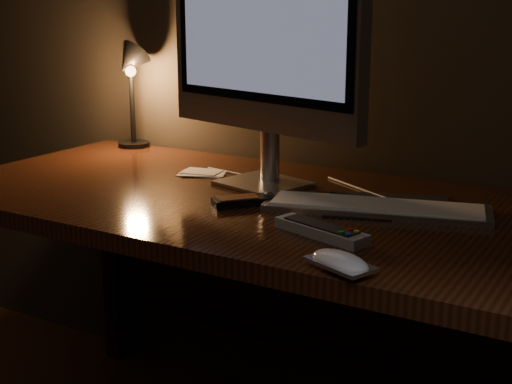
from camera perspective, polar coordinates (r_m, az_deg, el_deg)
The scene contains 10 objects.
desk at distance 1.75m, azimuth 1.28°, elevation -4.00°, with size 1.60×0.75×0.75m.
monitor at distance 1.72m, azimuth 0.51°, elevation 12.74°, with size 0.59×0.22×0.63m.
keyboard at distance 1.57m, azimuth 9.59°, elevation -1.21°, with size 0.49×0.14×0.02m, color silver.
mousepad at distance 1.61m, azimuth 10.50°, elevation -1.13°, with size 0.27×0.22×0.00m, color black.
mouse at distance 1.21m, azimuth 6.74°, elevation -5.80°, with size 0.12×0.06×0.02m, color white.
media_remote at distance 1.60m, azimuth -0.90°, elevation -0.68°, with size 0.13×0.14×0.03m.
tv_remote at distance 1.39m, azimuth 5.22°, elevation -3.06°, with size 0.21×0.11×0.03m.
papers at distance 1.90m, azimuth -4.32°, elevation 1.54°, with size 0.12×0.08×0.01m, color white.
desk_lamp at distance 2.22m, azimuth -10.02°, elevation 9.11°, with size 0.15×0.17×0.33m.
cable at distance 1.78m, azimuth 3.70°, elevation 0.66°, with size 0.01×0.01×0.59m, color white.
Camera 1 is at (0.81, 0.48, 1.19)m, focal length 50.00 mm.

